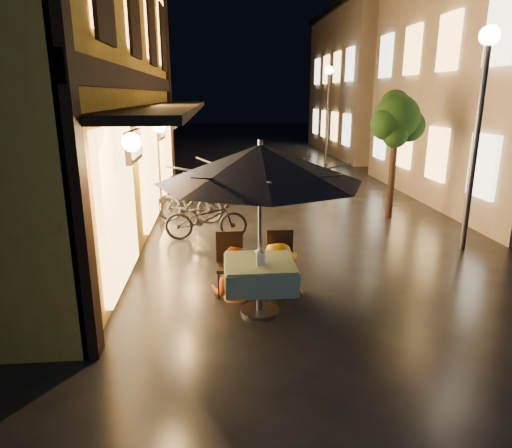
{
  "coord_description": "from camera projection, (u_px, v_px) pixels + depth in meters",
  "views": [
    {
      "loc": [
        -1.93,
        -6.4,
        3.02
      ],
      "look_at": [
        -1.37,
        0.18,
        1.15
      ],
      "focal_mm": 32.0,
      "sensor_mm": 36.0,
      "label": 1
    }
  ],
  "objects": [
    {
      "name": "ground",
      "position": [
        344.0,
        296.0,
        7.12
      ],
      "size": [
        90.0,
        90.0,
        0.0
      ],
      "primitive_type": "plane",
      "color": "black",
      "rests_on": "ground"
    },
    {
      "name": "west_building",
      "position": [
        32.0,
        60.0,
        9.46
      ],
      "size": [
        5.9,
        11.4,
        7.4
      ],
      "color": "gold",
      "rests_on": "ground"
    },
    {
      "name": "east_building_far",
      "position": [
        394.0,
        82.0,
        23.99
      ],
      "size": [
        7.3,
        10.3,
        7.3
      ],
      "color": "tan",
      "rests_on": "ground"
    },
    {
      "name": "street_tree",
      "position": [
        397.0,
        121.0,
        10.98
      ],
      "size": [
        1.43,
        1.2,
        3.15
      ],
      "color": "black",
      "rests_on": "ground"
    },
    {
      "name": "streetlamp_near",
      "position": [
        481.0,
        101.0,
        8.48
      ],
      "size": [
        0.36,
        0.36,
        4.23
      ],
      "color": "#59595E",
      "rests_on": "ground"
    },
    {
      "name": "streetlamp_far",
      "position": [
        328.0,
        97.0,
        19.98
      ],
      "size": [
        0.36,
        0.36,
        4.23
      ],
      "color": "#59595E",
      "rests_on": "ground"
    },
    {
      "name": "cafe_table",
      "position": [
        260.0,
        274.0,
        6.44
      ],
      "size": [
        0.99,
        0.99,
        0.78
      ],
      "color": "#59595E",
      "rests_on": "ground"
    },
    {
      "name": "patio_umbrella",
      "position": [
        260.0,
        164.0,
        6.01
      ],
      "size": [
        2.81,
        2.81,
        2.46
      ],
      "color": "#59595E",
      "rests_on": "ground"
    },
    {
      "name": "cafe_chair_left",
      "position": [
        230.0,
        260.0,
        7.12
      ],
      "size": [
        0.42,
        0.42,
        0.97
      ],
      "color": "black",
      "rests_on": "ground"
    },
    {
      "name": "cafe_chair_right",
      "position": [
        280.0,
        258.0,
        7.19
      ],
      "size": [
        0.42,
        0.42,
        0.97
      ],
      "color": "black",
      "rests_on": "ground"
    },
    {
      "name": "table_lantern",
      "position": [
        261.0,
        255.0,
        6.23
      ],
      "size": [
        0.16,
        0.16,
        0.25
      ],
      "color": "white",
      "rests_on": "cafe_table"
    },
    {
      "name": "person_orange",
      "position": [
        234.0,
        248.0,
        6.92
      ],
      "size": [
        0.91,
        0.8,
        1.57
      ],
      "primitive_type": "imported",
      "rotation": [
        0.0,
        0.0,
        2.83
      ],
      "color": "#EE5B15",
      "rests_on": "ground"
    },
    {
      "name": "person_yellow",
      "position": [
        278.0,
        245.0,
        6.96
      ],
      "size": [
        1.13,
        0.75,
        1.62
      ],
      "primitive_type": "imported",
      "rotation": [
        0.0,
        0.0,
        3.29
      ],
      "color": "#F8A407",
      "rests_on": "ground"
    },
    {
      "name": "bicycle_0",
      "position": [
        206.0,
        218.0,
        9.8
      ],
      "size": [
        1.77,
        0.62,
        0.93
      ],
      "primitive_type": "imported",
      "rotation": [
        0.0,
        0.0,
        1.57
      ],
      "color": "black",
      "rests_on": "ground"
    },
    {
      "name": "bicycle_1",
      "position": [
        189.0,
        202.0,
        11.09
      ],
      "size": [
        1.79,
        0.98,
        1.03
      ],
      "primitive_type": "imported",
      "rotation": [
        0.0,
        0.0,
        1.27
      ],
      "color": "black",
      "rests_on": "ground"
    },
    {
      "name": "bicycle_2",
      "position": [
        202.0,
        196.0,
        12.25
      ],
      "size": [
        1.65,
        1.01,
        0.82
      ],
      "primitive_type": "imported",
      "rotation": [
        0.0,
        0.0,
        1.89
      ],
      "color": "black",
      "rests_on": "ground"
    },
    {
      "name": "bicycle_3",
      "position": [
        194.0,
        189.0,
        12.79
      ],
      "size": [
        1.62,
        0.78,
        0.94
      ],
      "primitive_type": "imported",
      "rotation": [
        0.0,
        0.0,
        1.8
      ],
      "color": "black",
      "rests_on": "ground"
    },
    {
      "name": "bicycle_4",
      "position": [
        195.0,
        179.0,
        14.19
      ],
      "size": [
        1.92,
        0.94,
        0.97
      ],
      "primitive_type": "imported",
      "rotation": [
        0.0,
        0.0,
        1.4
      ],
      "color": "black",
      "rests_on": "ground"
    }
  ]
}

